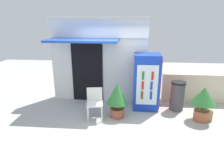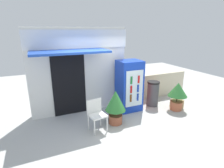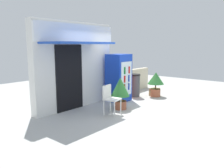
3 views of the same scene
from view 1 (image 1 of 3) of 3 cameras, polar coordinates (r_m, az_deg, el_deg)
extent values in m
plane|color=#B2B2AD|center=(5.59, 0.64, -10.83)|extent=(16.00, 16.00, 0.00)
cube|color=silver|center=(6.74, -3.68, 6.83)|extent=(3.15, 0.30, 2.77)
cube|color=white|center=(6.42, -4.14, 15.46)|extent=(3.15, 0.08, 0.55)
cube|color=#1E47B2|center=(6.07, -8.37, 12.24)|extent=(2.11, 1.00, 0.06)
cube|color=black|center=(6.73, -7.02, 3.58)|extent=(1.03, 0.03, 2.05)
cube|color=#1438B2|center=(6.22, 9.72, 0.62)|extent=(0.76, 0.67, 1.72)
cube|color=silver|center=(5.89, 9.97, -0.41)|extent=(0.61, 0.02, 1.20)
cube|color=red|center=(6.27, 13.30, 0.52)|extent=(0.02, 0.60, 1.55)
cylinder|color=brown|center=(5.97, 8.57, -3.16)|extent=(0.06, 0.06, 0.24)
cylinder|color=#1938A5|center=(5.99, 11.05, -3.22)|extent=(0.06, 0.06, 0.24)
cylinder|color=red|center=(5.86, 8.75, -0.43)|extent=(0.06, 0.06, 0.24)
cylinder|color=#1938A5|center=(5.89, 11.19, -0.49)|extent=(0.06, 0.06, 0.24)
cylinder|color=#196B2D|center=(5.77, 8.86, 2.40)|extent=(0.06, 0.06, 0.24)
cylinder|color=red|center=(5.80, 11.51, 2.31)|extent=(0.06, 0.06, 0.24)
cylinder|color=silver|center=(5.53, -6.90, -8.73)|extent=(0.04, 0.04, 0.44)
cylinder|color=silver|center=(5.52, -2.92, -8.66)|extent=(0.04, 0.04, 0.44)
cylinder|color=silver|center=(5.85, -6.74, -7.11)|extent=(0.04, 0.04, 0.44)
cylinder|color=silver|center=(5.85, -2.99, -7.04)|extent=(0.04, 0.04, 0.44)
cube|color=silver|center=(5.58, -4.95, -5.65)|extent=(0.49, 0.48, 0.04)
cube|color=silver|center=(5.67, -4.99, -2.88)|extent=(0.43, 0.11, 0.39)
cylinder|color=#995138|center=(5.81, 1.51, -8.13)|extent=(0.40, 0.40, 0.27)
cylinder|color=brown|center=(5.72, 1.53, -6.21)|extent=(0.05, 0.05, 0.16)
cone|color=#2D7533|center=(5.57, 1.56, -2.67)|extent=(0.60, 0.60, 0.60)
cylinder|color=#AD5B3D|center=(6.14, 23.99, -8.16)|extent=(0.39, 0.39, 0.30)
cylinder|color=brown|center=(6.03, 24.30, -5.99)|extent=(0.05, 0.05, 0.20)
cone|color=#2D7533|center=(5.91, 24.72, -3.00)|extent=(0.64, 0.64, 0.47)
cylinder|color=#47474C|center=(6.46, 18.09, -3.48)|extent=(0.42, 0.42, 0.85)
cylinder|color=black|center=(6.31, 18.50, 0.34)|extent=(0.44, 0.44, 0.06)
cube|color=beige|center=(7.29, 23.38, -1.10)|extent=(2.39, 0.22, 0.97)
cube|color=tan|center=(6.27, 24.80, -7.68)|extent=(0.42, 0.33, 0.30)
camera|label=2|loc=(2.49, -64.60, 6.97)|focal=28.49mm
camera|label=3|loc=(6.01, -74.53, -1.89)|focal=35.97mm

